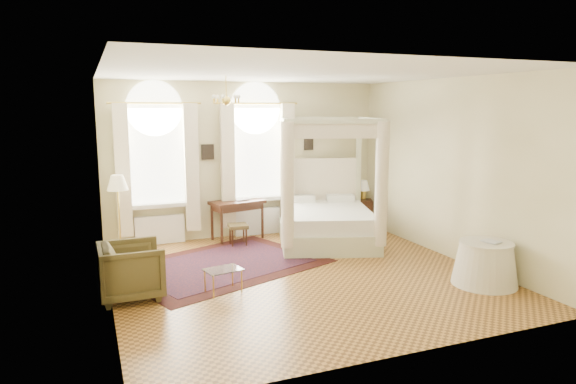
% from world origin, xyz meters
% --- Properties ---
extents(ground, '(6.00, 6.00, 0.00)m').
position_xyz_m(ground, '(0.00, 0.00, 0.00)').
color(ground, '#B07733').
rests_on(ground, ground).
extents(room_walls, '(6.00, 6.00, 6.00)m').
position_xyz_m(room_walls, '(0.00, 0.00, 1.98)').
color(room_walls, '#FBF0BF').
rests_on(room_walls, ground).
extents(window_left, '(1.62, 0.27, 3.29)m').
position_xyz_m(window_left, '(-1.90, 2.87, 1.49)').
color(window_left, white).
rests_on(window_left, room_walls).
extents(window_right, '(1.62, 0.27, 3.29)m').
position_xyz_m(window_right, '(0.20, 2.87, 1.49)').
color(window_right, white).
rests_on(window_right, room_walls).
extents(chandelier, '(0.51, 0.45, 0.50)m').
position_xyz_m(chandelier, '(-0.90, 1.20, 2.91)').
color(chandelier, gold).
rests_on(chandelier, room_walls).
extents(wall_pictures, '(2.54, 0.03, 0.39)m').
position_xyz_m(wall_pictures, '(0.09, 2.97, 1.89)').
color(wall_pictures, black).
rests_on(wall_pictures, room_walls).
extents(canopy_bed, '(2.54, 2.82, 2.56)m').
position_xyz_m(canopy_bed, '(1.31, 1.74, 0.58)').
color(canopy_bed, beige).
rests_on(canopy_bed, ground).
extents(nightstand, '(0.58, 0.56, 0.65)m').
position_xyz_m(nightstand, '(2.70, 2.70, 0.32)').
color(nightstand, '#3C1C10').
rests_on(nightstand, ground).
extents(nightstand_lamp, '(0.30, 0.30, 0.44)m').
position_xyz_m(nightstand_lamp, '(2.78, 2.80, 0.94)').
color(nightstand_lamp, gold).
rests_on(nightstand_lamp, nightstand).
extents(writing_desk, '(1.20, 0.80, 0.83)m').
position_xyz_m(writing_desk, '(-0.31, 2.70, 0.71)').
color(writing_desk, '#3C1C10').
rests_on(writing_desk, ground).
extents(laptop, '(0.38, 0.32, 0.03)m').
position_xyz_m(laptop, '(-0.20, 2.73, 0.84)').
color(laptop, black).
rests_on(laptop, writing_desk).
extents(stool, '(0.41, 0.41, 0.43)m').
position_xyz_m(stool, '(-0.44, 2.22, 0.36)').
color(stool, '#4A3E1F').
rests_on(stool, ground).
extents(armchair, '(0.92, 0.89, 0.82)m').
position_xyz_m(armchair, '(-2.70, -0.02, 0.41)').
color(armchair, '#443A1D').
rests_on(armchair, ground).
extents(coffee_table, '(0.60, 0.47, 0.37)m').
position_xyz_m(coffee_table, '(-1.40, -0.31, 0.33)').
color(coffee_table, white).
rests_on(coffee_table, ground).
extents(floor_lamp, '(0.39, 0.39, 1.52)m').
position_xyz_m(floor_lamp, '(-2.70, 2.43, 1.30)').
color(floor_lamp, gold).
rests_on(floor_lamp, ground).
extents(oriental_rug, '(4.08, 3.53, 0.01)m').
position_xyz_m(oriental_rug, '(-1.09, 1.03, 0.01)').
color(oriental_rug, '#3F140F').
rests_on(oriental_rug, ground).
extents(side_table, '(1.01, 1.01, 0.69)m').
position_xyz_m(side_table, '(2.53, -1.47, 0.34)').
color(side_table, beige).
rests_on(side_table, ground).
extents(book, '(0.25, 0.31, 0.03)m').
position_xyz_m(book, '(2.48, -1.55, 0.70)').
color(book, black).
rests_on(book, side_table).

